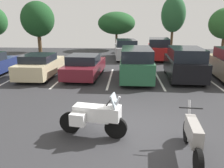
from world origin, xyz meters
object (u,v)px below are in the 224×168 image
object	(u,v)px
motorcycle_third	(193,136)
car_far_silver	(126,49)
motorcycle_touring	(95,116)
car_maroon	(85,66)
car_far_red	(158,49)
car_green	(136,64)
car_champagne	(40,66)
car_black	(184,64)

from	to	relation	value
motorcycle_third	car_far_silver	world-z (taller)	car_far_silver
motorcycle_touring	car_maroon	size ratio (longest dim) A/B	0.46
car_far_red	car_green	bearing A→B (deg)	-107.52
car_champagne	car_black	distance (m)	8.75
car_maroon	car_far_silver	distance (m)	7.53
motorcycle_third	car_black	bearing A→B (deg)	77.96
car_maroon	motorcycle_touring	bearing A→B (deg)	-77.44
car_far_red	car_champagne	bearing A→B (deg)	-139.02
motorcycle_third	car_champagne	distance (m)	10.71
car_maroon	car_far_red	size ratio (longest dim) A/B	1.01
motorcycle_touring	car_black	world-z (taller)	car_black
car_green	car_black	distance (m)	2.88
car_champagne	car_green	bearing A→B (deg)	-1.73
car_black	motorcycle_touring	bearing A→B (deg)	-121.24
car_champagne	car_black	xyz separation A→B (m)	(8.75, 0.01, 0.24)
motorcycle_third	car_black	world-z (taller)	car_black
car_maroon	car_far_red	world-z (taller)	car_far_red
car_champagne	car_maroon	xyz separation A→B (m)	(2.73, 0.25, -0.04)
motorcycle_third	car_far_silver	size ratio (longest dim) A/B	0.42
motorcycle_third	car_champagne	size ratio (longest dim) A/B	0.50
car_green	car_far_red	bearing A→B (deg)	72.48
car_far_silver	motorcycle_third	bearing A→B (deg)	-83.42
car_champagne	car_maroon	world-z (taller)	car_champagne
car_far_red	motorcycle_third	bearing A→B (deg)	-94.35
car_far_red	motorcycle_touring	bearing A→B (deg)	-104.86
car_green	car_far_red	world-z (taller)	car_far_red
motorcycle_touring	car_far_red	world-z (taller)	car_far_red
car_green	car_far_silver	world-z (taller)	car_green
car_green	car_champagne	bearing A→B (deg)	178.27
car_maroon	car_black	bearing A→B (deg)	-2.30
car_far_silver	car_maroon	bearing A→B (deg)	-109.49
car_green	car_far_silver	size ratio (longest dim) A/B	0.94
car_black	car_far_red	distance (m)	7.12
car_maroon	car_black	xyz separation A→B (m)	(6.02, -0.24, 0.27)
motorcycle_third	car_black	size ratio (longest dim) A/B	0.49
car_green	car_far_red	xyz separation A→B (m)	(2.30, 7.28, 0.01)
motorcycle_third	car_far_red	xyz separation A→B (m)	(1.15, 15.19, 0.41)
car_green	car_far_red	size ratio (longest dim) A/B	1.04
motorcycle_touring	car_maroon	bearing A→B (deg)	102.56
car_far_silver	car_far_red	distance (m)	2.95
car_champagne	car_far_silver	world-z (taller)	car_far_silver
motorcycle_touring	motorcycle_third	xyz separation A→B (m)	(2.64, -0.90, -0.10)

